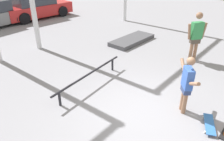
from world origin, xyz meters
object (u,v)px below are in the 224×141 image
skateboarder (187,83)px  bystander (196,35)px  manual_pad (132,40)px  skateboard (209,124)px  grind_rail (89,75)px  parked_car_red (36,7)px

skateboarder → bystander: 3.32m
manual_pad → skateboard: bearing=-126.6°
skateboarder → skateboard: (-0.14, -0.72, -0.76)m
manual_pad → grind_rail: bearing=-162.3°
skateboard → parked_car_red: size_ratio=0.18×
skateboarder → skateboard: size_ratio=1.93×
parked_car_red → skateboard: bearing=-101.5°
skateboard → manual_pad: bearing=29.1°
manual_pad → bystander: bystander is taller
skateboarder → manual_pad: bearing=9.8°
grind_rail → skateboard: bearing=-81.7°
skateboard → manual_pad: (3.45, 4.64, 0.03)m
skateboarder → grind_rail: 2.78m
parked_car_red → bystander: size_ratio=2.40×
bystander → manual_pad: bearing=-56.6°
parked_car_red → bystander: (0.09, -10.06, 0.32)m
skateboarder → bystander: size_ratio=0.83×
skateboarder → parked_car_red: bearing=34.6°
manual_pad → bystander: size_ratio=1.30×
manual_pad → parked_car_red: (-0.26, 7.18, 0.59)m
manual_pad → grind_rail: 4.14m
skateboard → parked_car_red: parked_car_red is taller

